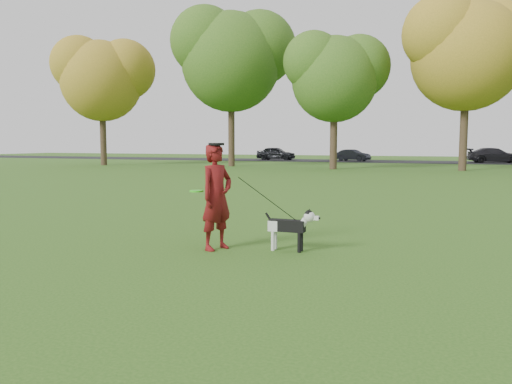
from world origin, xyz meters
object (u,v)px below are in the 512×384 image
at_px(car_mid, 353,155).
at_px(man, 217,197).
at_px(car_left, 276,153).
at_px(car_right, 495,155).
at_px(dog, 291,225).

bearing_deg(car_mid, man, -155.50).
relative_size(car_left, car_mid, 1.17).
height_order(man, car_mid, man).
bearing_deg(car_right, man, 158.51).
distance_m(car_mid, car_right, 12.14).
height_order(dog, car_mid, car_mid).
bearing_deg(car_right, car_left, 79.48).
height_order(car_left, car_mid, car_left).
xyz_separation_m(man, car_left, (-12.03, 39.95, -0.21)).
relative_size(car_mid, car_right, 0.74).
xyz_separation_m(man, dog, (1.20, 0.29, -0.45)).
distance_m(car_left, car_right, 19.77).
bearing_deg(car_left, car_mid, -89.56).
relative_size(man, car_mid, 0.54).
height_order(dog, car_left, car_left).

